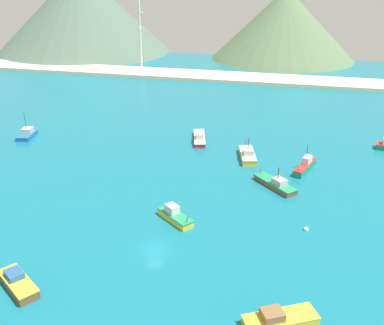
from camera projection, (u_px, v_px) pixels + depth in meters
The scene contains 14 objects.
ground at pixel (199, 172), 95.32m from camera, with size 260.00×280.00×0.50m.
fishing_boat_0 at pixel (305, 166), 95.35m from camera, with size 4.86×9.33×5.72m.
fishing_boat_1 at pixel (279, 320), 53.79m from camera, with size 9.44×6.99×2.38m.
fishing_boat_2 at pixel (248, 155), 101.16m from camera, with size 5.31×9.90×5.08m.
fishing_boat_4 at pixel (199, 138), 111.64m from camera, with size 5.37×11.35×2.45m.
fishing_boat_6 at pixel (276, 184), 87.87m from camera, with size 9.15×9.04×4.50m.
fishing_boat_7 at pixel (175, 216), 76.30m from camera, with size 7.40×6.49×2.64m.
fishing_boat_8 at pixel (27, 134), 114.04m from camera, with size 4.47×7.27×6.47m.
fishing_boat_10 at pixel (18, 283), 60.06m from camera, with size 8.07×6.76×2.25m.
buoy_0 at pixel (306, 229), 73.73m from camera, with size 0.83×0.83×0.83m.
beach_strip at pixel (250, 78), 173.33m from camera, with size 247.00×16.24×1.20m, color beige.
hill_west at pixel (81, 11), 224.60m from camera, with size 87.82×87.82×40.60m.
hill_central at pixel (284, 24), 208.22m from camera, with size 66.95×66.95×31.90m.
radio_tower at pixel (140, 36), 178.47m from camera, with size 2.91×2.33×29.12m.
Camera 1 is at (19.47, -54.35, 39.73)m, focal length 41.74 mm.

